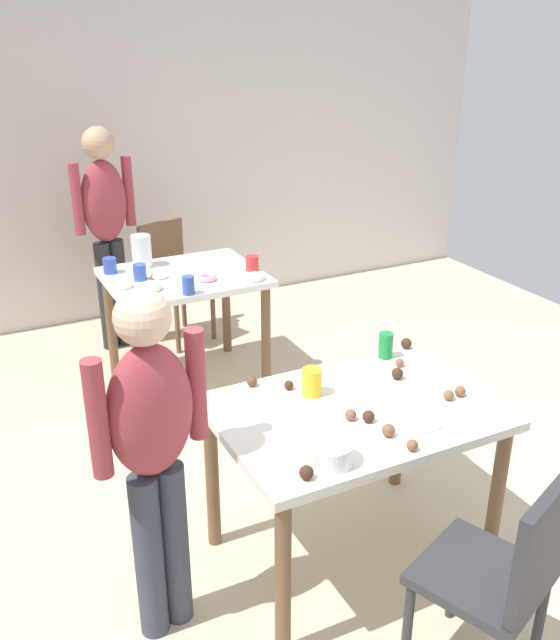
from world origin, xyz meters
name	(u,v)px	position (x,y,z in m)	size (l,w,h in m)	color
ground_plane	(337,544)	(0.00, 0.00, 0.00)	(6.40, 6.40, 0.00)	beige
wall_back	(125,150)	(0.00, 3.20, 1.30)	(6.40, 0.10, 2.60)	silver
dining_table_near	(353,430)	(0.01, -0.08, 0.65)	(1.12, 0.80, 0.75)	silver
dining_table_far	(184,292)	(-0.06, 1.79, 0.63)	(0.94, 0.77, 0.75)	white
chair_near_table	(505,571)	(0.12, -0.85, 0.50)	(0.52, 0.52, 0.87)	#2D2D33
chair_far_table	(172,274)	(0.09, 2.53, 0.50)	(0.51, 0.51, 0.87)	brown
person_girl_near	(153,443)	(-0.83, -0.08, 0.83)	(0.45, 0.26, 1.40)	#383D4C
person_adult_far	(106,220)	(-0.34, 2.56, 0.95)	(0.45, 0.27, 1.57)	#28282D
mixing_bowl	(330,452)	(-0.27, -0.36, 0.79)	(0.17, 0.17, 0.08)	white
soda_can	(386,345)	(0.39, 0.25, 0.81)	(0.07, 0.07, 0.12)	#198438
fork_near	(424,432)	(0.14, -0.36, 0.75)	(0.17, 0.02, 0.01)	silver
cup_near_0	(312,382)	(-0.09, 0.10, 0.81)	(0.08, 0.08, 0.12)	yellow
cake_ball_0	(460,391)	(0.45, -0.19, 0.77)	(0.05, 0.05, 0.05)	brown
cake_ball_1	(370,416)	(0.00, -0.19, 0.77)	(0.05, 0.05, 0.05)	#3D2319
cake_ball_2	(449,395)	(0.39, -0.20, 0.77)	(0.04, 0.04, 0.04)	brown
cake_ball_3	(289,385)	(-0.16, 0.18, 0.77)	(0.04, 0.04, 0.04)	#3D2319
cake_ball_4	(252,381)	(-0.28, 0.28, 0.77)	(0.05, 0.05, 0.05)	brown
cake_ball_5	(412,445)	(0.03, -0.43, 0.77)	(0.04, 0.04, 0.04)	brown
cake_ball_6	(406,343)	(0.53, 0.29, 0.78)	(0.05, 0.05, 0.05)	#3D2319
cake_ball_7	(388,430)	(0.01, -0.31, 0.78)	(0.05, 0.05, 0.05)	brown
cake_ball_8	(351,415)	(-0.05, -0.15, 0.77)	(0.05, 0.05, 0.05)	brown
cake_ball_9	(397,373)	(0.31, 0.05, 0.78)	(0.05, 0.05, 0.05)	#3D2319
cake_ball_10	(306,472)	(-0.39, -0.41, 0.78)	(0.05, 0.05, 0.05)	#3D2319
cake_ball_11	(400,363)	(0.39, 0.15, 0.77)	(0.04, 0.04, 0.04)	brown
pitcher_far	(142,251)	(-0.24, 2.05, 0.85)	(0.13, 0.13, 0.21)	white
cup_far_0	(252,263)	(0.35, 1.67, 0.80)	(0.08, 0.08, 0.09)	red
cup_far_1	(140,272)	(-0.33, 1.81, 0.80)	(0.08, 0.08, 0.10)	#3351B2
cup_far_2	(188,285)	(-0.15, 1.45, 0.80)	(0.07, 0.07, 0.11)	#3351B2
cup_far_3	(110,266)	(-0.46, 2.02, 0.80)	(0.08, 0.08, 0.10)	#3351B2
donut_far_0	(255,277)	(0.29, 1.50, 0.77)	(0.13, 0.13, 0.04)	white
donut_far_1	(159,275)	(-0.21, 1.79, 0.77)	(0.11, 0.11, 0.03)	white
donut_far_2	(207,278)	(0.03, 1.62, 0.77)	(0.12, 0.12, 0.04)	pink
donut_far_3	(150,287)	(-0.33, 1.61, 0.77)	(0.14, 0.14, 0.04)	white
donut_far_4	(123,285)	(-0.46, 1.72, 0.77)	(0.11, 0.11, 0.03)	white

